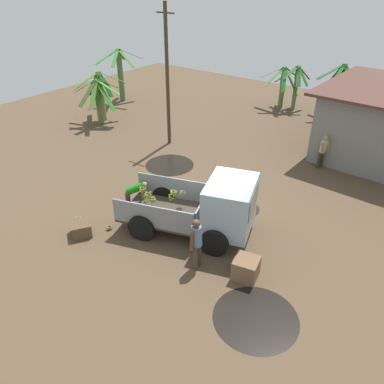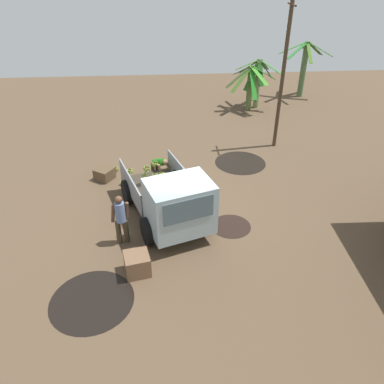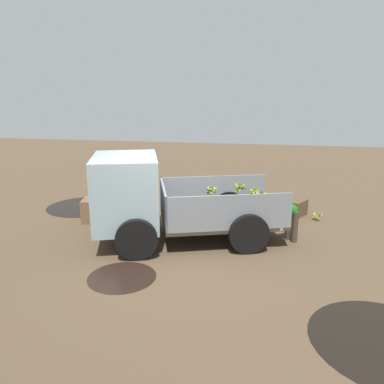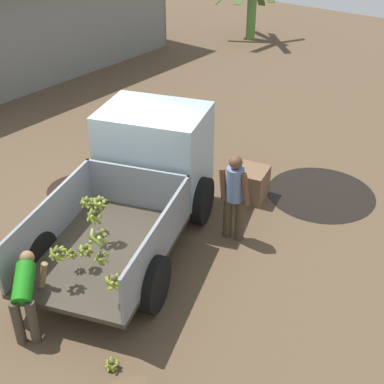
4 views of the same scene
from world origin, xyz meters
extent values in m
plane|color=brown|center=(0.00, 0.00, 0.00)|extent=(36.00, 36.00, 0.00)
cylinder|color=black|center=(0.46, 1.63, 0.00)|extent=(1.30, 1.30, 0.01)
cylinder|color=black|center=(3.28, -2.46, 0.00)|extent=(2.17, 2.17, 0.01)
cube|color=#3A3227|center=(-1.13, -0.76, 0.48)|extent=(3.21, 2.68, 0.08)
cube|color=gray|center=(-1.42, 0.12, 0.91)|extent=(2.62, 0.92, 0.78)
cube|color=gray|center=(-0.83, -1.64, 0.91)|extent=(2.62, 0.92, 0.78)
cube|color=gray|center=(0.15, -0.33, 0.91)|extent=(0.65, 1.83, 0.78)
cube|color=#99B0BA|center=(0.96, -0.06, 1.23)|extent=(1.93, 2.22, 1.58)
cube|color=#4C606B|center=(1.63, 0.17, 1.55)|extent=(0.50, 1.43, 0.70)
cylinder|color=black|center=(0.44, 0.81, 0.44)|extent=(0.91, 0.49, 0.88)
cylinder|color=black|center=(1.07, -1.06, 0.44)|extent=(0.91, 0.49, 0.88)
cylinder|color=black|center=(-1.83, 0.05, 0.44)|extent=(0.91, 0.49, 0.88)
cylinder|color=black|center=(-1.20, -1.83, 0.44)|extent=(0.91, 0.49, 0.88)
sphere|color=#48412F|center=(-1.58, -0.84, 0.90)|extent=(0.08, 0.08, 0.08)
cylinder|color=olive|center=(-1.65, -0.85, 0.86)|extent=(0.05, 0.18, 0.11)
cylinder|color=olive|center=(-1.62, -0.88, 0.83)|extent=(0.14, 0.13, 0.16)
cylinder|color=olive|center=(-1.57, -0.90, 0.84)|extent=(0.17, 0.08, 0.15)
cylinder|color=#96A134|center=(-1.54, -0.86, 0.83)|extent=(0.09, 0.14, 0.17)
cylinder|color=olive|center=(-1.53, -0.82, 0.84)|extent=(0.11, 0.16, 0.16)
cylinder|color=#A3B22E|center=(-1.56, -0.79, 0.84)|extent=(0.16, 0.09, 0.15)
cylinder|color=#88A533|center=(-1.63, -0.80, 0.85)|extent=(0.15, 0.15, 0.13)
sphere|color=#4A4330|center=(-0.93, -0.53, 1.28)|extent=(0.09, 0.09, 0.09)
cylinder|color=olive|center=(-0.89, -0.56, 1.21)|extent=(0.12, 0.15, 0.17)
cylinder|color=olive|center=(-0.86, -0.53, 1.23)|extent=(0.05, 0.18, 0.14)
cylinder|color=#91A53C|center=(-0.90, -0.48, 1.21)|extent=(0.16, 0.14, 0.16)
cylinder|color=olive|center=(-0.93, -0.45, 1.24)|extent=(0.19, 0.05, 0.11)
cylinder|color=olive|center=(-0.98, -0.48, 1.23)|extent=(0.15, 0.17, 0.14)
cylinder|color=#89A045|center=(-1.00, -0.54, 1.22)|extent=(0.08, 0.18, 0.15)
cylinder|color=olive|center=(-0.98, -0.59, 1.23)|extent=(0.18, 0.15, 0.12)
cylinder|color=#8FB025|center=(-0.93, -0.58, 1.21)|extent=(0.16, 0.06, 0.17)
sphere|color=#403A29|center=(-2.06, -0.82, 1.14)|extent=(0.08, 0.08, 0.08)
cylinder|color=olive|center=(-2.06, -0.88, 1.06)|extent=(0.15, 0.05, 0.18)
cylinder|color=olive|center=(-2.01, -0.87, 1.08)|extent=(0.14, 0.17, 0.15)
cylinder|color=olive|center=(-1.98, -0.81, 1.10)|extent=(0.07, 0.20, 0.11)
cylinder|color=#96B13E|center=(-2.02, -0.76, 1.09)|extent=(0.18, 0.15, 0.13)
cylinder|color=olive|center=(-2.08, -0.75, 1.09)|extent=(0.20, 0.07, 0.12)
cylinder|color=olive|center=(-2.13, -0.78, 1.09)|extent=(0.14, 0.18, 0.12)
cylinder|color=#89A339|center=(-2.13, -0.83, 1.07)|extent=(0.06, 0.18, 0.15)
cylinder|color=#93A92C|center=(-2.11, -0.87, 1.08)|extent=(0.16, 0.15, 0.15)
sphere|color=brown|center=(-1.60, -1.19, 0.94)|extent=(0.06, 0.06, 0.06)
cylinder|color=olive|center=(-1.61, -1.12, 0.89)|extent=(0.17, 0.06, 0.11)
cylinder|color=olive|center=(-1.65, -1.18, 0.87)|extent=(0.07, 0.14, 0.16)
cylinder|color=olive|center=(-1.65, -1.21, 0.87)|extent=(0.08, 0.14, 0.16)
cylinder|color=#9AAE49|center=(-1.62, -1.25, 0.88)|extent=(0.16, 0.07, 0.13)
cylinder|color=#8BB023|center=(-1.56, -1.24, 0.88)|extent=(0.15, 0.12, 0.13)
cylinder|color=olive|center=(-1.54, -1.19, 0.89)|extent=(0.04, 0.16, 0.12)
cylinder|color=olive|center=(-1.57, -1.15, 0.88)|extent=(0.14, 0.12, 0.14)
sphere|color=brown|center=(-0.86, -0.15, 1.10)|extent=(0.07, 0.07, 0.07)
cylinder|color=#8D9D42|center=(-0.89, -0.19, 1.04)|extent=(0.14, 0.12, 0.16)
cylinder|color=olive|center=(-0.83, -0.20, 1.05)|extent=(0.17, 0.11, 0.13)
cylinder|color=olive|center=(-0.79, -0.17, 1.06)|extent=(0.10, 0.18, 0.10)
cylinder|color=olive|center=(-0.80, -0.12, 1.05)|extent=(0.11, 0.17, 0.12)
cylinder|color=olive|center=(-0.86, -0.07, 1.06)|extent=(0.18, 0.05, 0.11)
cylinder|color=#617B19|center=(-0.90, -0.10, 1.05)|extent=(0.15, 0.14, 0.13)
cylinder|color=olive|center=(-0.92, -0.16, 1.05)|extent=(0.07, 0.17, 0.13)
sphere|color=brown|center=(-1.54, -1.11, 1.25)|extent=(0.09, 0.09, 0.09)
cylinder|color=olive|center=(-1.49, -1.04, 1.17)|extent=(0.20, 0.16, 0.20)
cylinder|color=olive|center=(-1.60, -1.03, 1.20)|extent=(0.22, 0.18, 0.13)
cylinder|color=olive|center=(-1.62, -1.13, 1.18)|extent=(0.11, 0.23, 0.18)
cylinder|color=#9EB043|center=(-1.53, -1.17, 1.16)|extent=(0.19, 0.08, 0.22)
cylinder|color=olive|center=(-1.48, -1.12, 1.16)|extent=(0.10, 0.19, 0.22)
sphere|color=#49412F|center=(-1.73, -0.69, 0.84)|extent=(0.06, 0.06, 0.06)
cylinder|color=olive|center=(-1.70, -0.67, 0.79)|extent=(0.08, 0.11, 0.12)
cylinder|color=olive|center=(-1.74, -0.64, 0.82)|extent=(0.14, 0.04, 0.07)
cylinder|color=olive|center=(-1.78, -0.67, 0.81)|extent=(0.08, 0.14, 0.08)
cylinder|color=olive|center=(-1.77, -0.72, 0.80)|extent=(0.09, 0.12, 0.11)
cylinder|color=#99AE3B|center=(-1.73, -0.74, 0.80)|extent=(0.12, 0.04, 0.11)
cylinder|color=olive|center=(-1.69, -0.72, 0.81)|extent=(0.10, 0.13, 0.09)
sphere|color=#463F2D|center=(-1.04, -0.51, 1.09)|extent=(0.09, 0.09, 0.09)
cylinder|color=olive|center=(-0.98, -0.46, 1.02)|extent=(0.16, 0.19, 0.17)
cylinder|color=olive|center=(-1.07, -0.43, 1.03)|extent=(0.22, 0.12, 0.15)
cylinder|color=olive|center=(-1.11, -0.49, 1.01)|extent=(0.08, 0.19, 0.19)
cylinder|color=olive|center=(-1.07, -0.56, 1.00)|extent=(0.17, 0.12, 0.20)
cylinder|color=olive|center=(-0.99, -0.56, 1.02)|extent=(0.18, 0.17, 0.17)
sphere|color=brown|center=(-1.89, -1.72, 0.98)|extent=(0.09, 0.09, 0.09)
cylinder|color=#9BAC2E|center=(-1.86, -1.78, 0.91)|extent=(0.18, 0.12, 0.16)
cylinder|color=olive|center=(-1.82, -1.76, 0.92)|extent=(0.13, 0.19, 0.14)
cylinder|color=olive|center=(-1.84, -1.71, 0.90)|extent=(0.09, 0.16, 0.18)
cylinder|color=#99B043|center=(-1.85, -1.66, 0.91)|extent=(0.18, 0.14, 0.16)
cylinder|color=#96B22C|center=(-1.90, -1.67, 0.89)|extent=(0.16, 0.08, 0.19)
cylinder|color=olive|center=(-1.96, -1.69, 0.93)|extent=(0.12, 0.20, 0.13)
cylinder|color=olive|center=(-1.96, -1.75, 0.92)|extent=(0.12, 0.19, 0.14)
cylinder|color=olive|center=(-1.91, -1.77, 0.89)|extent=(0.16, 0.09, 0.19)
cube|color=slate|center=(5.07, 6.66, 1.51)|extent=(8.54, 0.39, 3.02)
cylinder|color=#57873C|center=(11.92, 4.49, 1.22)|extent=(0.34, 0.34, 2.44)
cylinder|color=#423625|center=(1.00, -1.93, 0.40)|extent=(0.19, 0.19, 0.80)
cylinder|color=#423625|center=(0.95, -1.71, 0.40)|extent=(0.19, 0.19, 0.80)
cylinder|color=slate|center=(0.96, -1.82, 1.12)|extent=(0.38, 0.36, 0.64)
sphere|color=brown|center=(0.94, -1.83, 1.55)|extent=(0.23, 0.23, 0.23)
cylinder|color=brown|center=(0.96, -2.03, 1.09)|extent=(0.14, 0.20, 0.60)
cylinder|color=brown|center=(0.88, -1.63, 1.09)|extent=(0.14, 0.18, 0.60)
cylinder|color=#40392B|center=(-2.86, -0.77, 0.37)|extent=(0.20, 0.20, 0.73)
cylinder|color=#40392B|center=(-2.73, -0.93, 0.37)|extent=(0.20, 0.20, 0.73)
cylinder|color=#197A14|center=(-2.59, -0.68, 0.85)|extent=(0.66, 0.62, 0.47)
sphere|color=#8C6746|center=(-2.32, -0.45, 1.00)|extent=(0.21, 0.21, 0.21)
cylinder|color=#8C6746|center=(-2.46, -0.33, 0.69)|extent=(0.27, 0.30, 0.53)
cylinder|color=#8C6746|center=(-2.26, -0.64, 0.68)|extent=(0.21, 0.23, 0.55)
sphere|color=brown|center=(-2.44, -2.12, 0.13)|extent=(0.07, 0.07, 0.07)
cylinder|color=olive|center=(-2.44, -2.18, 0.09)|extent=(0.16, 0.05, 0.09)
cylinder|color=#92A148|center=(-2.39, -2.15, 0.09)|extent=(0.11, 0.15, 0.10)
cylinder|color=#8EA729|center=(-2.39, -2.11, 0.08)|extent=(0.05, 0.15, 0.11)
cylinder|color=olive|center=(-2.42, -2.08, 0.07)|extent=(0.13, 0.10, 0.14)
cylinder|color=olive|center=(-2.44, -2.06, 0.08)|extent=(0.15, 0.04, 0.12)
cylinder|color=#90AA33|center=(-2.48, -2.08, 0.08)|extent=(0.12, 0.13, 0.12)
cylinder|color=#8DA62E|center=(-2.49, -2.13, 0.07)|extent=(0.06, 0.14, 0.13)
cylinder|color=olive|center=(-2.48, -2.15, 0.07)|extent=(0.12, 0.12, 0.13)
cube|color=brown|center=(2.32, -1.32, 0.31)|extent=(0.80, 0.80, 0.62)
camera|label=1|loc=(5.84, -8.52, 7.55)|focal=35.00mm
camera|label=2|loc=(10.05, -0.40, 7.54)|focal=35.00mm
camera|label=3|loc=(-2.04, 7.70, 3.38)|focal=35.00mm
camera|label=4|loc=(-5.67, -5.84, 5.77)|focal=50.00mm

